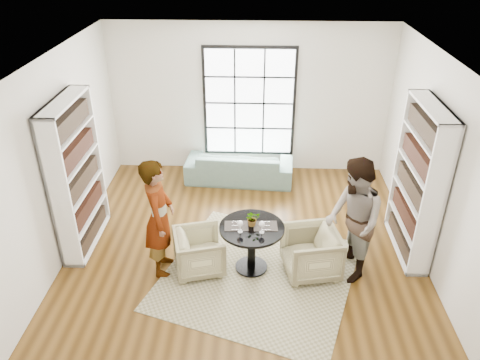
{
  "coord_description": "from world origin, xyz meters",
  "views": [
    {
      "loc": [
        0.17,
        -5.82,
        4.58
      ],
      "look_at": [
        -0.08,
        0.4,
        1.13
      ],
      "focal_mm": 35.0,
      "sensor_mm": 36.0,
      "label": 1
    }
  ],
  "objects_px": {
    "sofa": "(239,166)",
    "wine_glass_right": "(262,225)",
    "person_left": "(159,218)",
    "armchair_right": "(311,252)",
    "flower_centerpiece": "(253,218)",
    "pedestal_table": "(252,239)",
    "armchair_left": "(200,252)",
    "person_right": "(353,221)",
    "wine_glass_left": "(240,224)"
  },
  "relations": [
    {
      "from": "sofa",
      "to": "armchair_left",
      "type": "bearing_deg",
      "value": 84.5
    },
    {
      "from": "sofa",
      "to": "person_left",
      "type": "height_order",
      "value": "person_left"
    },
    {
      "from": "wine_glass_right",
      "to": "flower_centerpiece",
      "type": "bearing_deg",
      "value": 126.53
    },
    {
      "from": "sofa",
      "to": "person_left",
      "type": "xyz_separation_m",
      "value": [
        -1.02,
        -2.8,
        0.6
      ]
    },
    {
      "from": "armchair_left",
      "to": "person_right",
      "type": "distance_m",
      "value": 2.26
    },
    {
      "from": "sofa",
      "to": "wine_glass_right",
      "type": "bearing_deg",
      "value": 102.6
    },
    {
      "from": "sofa",
      "to": "person_left",
      "type": "distance_m",
      "value": 3.04
    },
    {
      "from": "armchair_right",
      "to": "wine_glass_right",
      "type": "relative_size",
      "value": 4.13
    },
    {
      "from": "sofa",
      "to": "pedestal_table",
      "type": "bearing_deg",
      "value": 100.14
    },
    {
      "from": "armchair_right",
      "to": "wine_glass_right",
      "type": "xyz_separation_m",
      "value": [
        -0.73,
        -0.09,
        0.53
      ]
    },
    {
      "from": "armchair_right",
      "to": "person_right",
      "type": "xyz_separation_m",
      "value": [
        0.55,
        0.0,
        0.57
      ]
    },
    {
      "from": "person_left",
      "to": "wine_glass_right",
      "type": "height_order",
      "value": "person_left"
    },
    {
      "from": "pedestal_table",
      "to": "armchair_left",
      "type": "distance_m",
      "value": 0.8
    },
    {
      "from": "person_right",
      "to": "armchair_left",
      "type": "bearing_deg",
      "value": -98.83
    },
    {
      "from": "sofa",
      "to": "flower_centerpiece",
      "type": "relative_size",
      "value": 9.2
    },
    {
      "from": "armchair_left",
      "to": "person_left",
      "type": "distance_m",
      "value": 0.8
    },
    {
      "from": "person_left",
      "to": "wine_glass_left",
      "type": "height_order",
      "value": "person_left"
    },
    {
      "from": "sofa",
      "to": "person_right",
      "type": "distance_m",
      "value": 3.33
    },
    {
      "from": "pedestal_table",
      "to": "sofa",
      "type": "bearing_deg",
      "value": 96.13
    },
    {
      "from": "armchair_left",
      "to": "wine_glass_left",
      "type": "bearing_deg",
      "value": -112.55
    },
    {
      "from": "armchair_left",
      "to": "wine_glass_left",
      "type": "distance_m",
      "value": 0.83
    },
    {
      "from": "pedestal_table",
      "to": "flower_centerpiece",
      "type": "distance_m",
      "value": 0.32
    },
    {
      "from": "sofa",
      "to": "wine_glass_right",
      "type": "distance_m",
      "value": 2.97
    },
    {
      "from": "sofa",
      "to": "person_right",
      "type": "xyz_separation_m",
      "value": [
        1.71,
        -2.79,
        0.62
      ]
    },
    {
      "from": "person_right",
      "to": "wine_glass_right",
      "type": "relative_size",
      "value": 9.87
    },
    {
      "from": "pedestal_table",
      "to": "person_right",
      "type": "distance_m",
      "value": 1.47
    },
    {
      "from": "flower_centerpiece",
      "to": "person_right",
      "type": "bearing_deg",
      "value": -3.57
    },
    {
      "from": "armchair_left",
      "to": "wine_glass_right",
      "type": "xyz_separation_m",
      "value": [
        0.9,
        -0.08,
        0.56
      ]
    },
    {
      "from": "sofa",
      "to": "wine_glass_left",
      "type": "height_order",
      "value": "wine_glass_left"
    },
    {
      "from": "armchair_left",
      "to": "person_left",
      "type": "relative_size",
      "value": 0.39
    },
    {
      "from": "armchair_right",
      "to": "person_left",
      "type": "distance_m",
      "value": 2.25
    },
    {
      "from": "person_left",
      "to": "person_right",
      "type": "height_order",
      "value": "person_right"
    },
    {
      "from": "person_left",
      "to": "flower_centerpiece",
      "type": "height_order",
      "value": "person_left"
    },
    {
      "from": "person_left",
      "to": "flower_centerpiece",
      "type": "xyz_separation_m",
      "value": [
        1.32,
        0.1,
        -0.04
      ]
    },
    {
      "from": "armchair_right",
      "to": "person_left",
      "type": "relative_size",
      "value": 0.43
    },
    {
      "from": "person_left",
      "to": "wine_glass_right",
      "type": "xyz_separation_m",
      "value": [
        1.45,
        -0.08,
        -0.02
      ]
    },
    {
      "from": "pedestal_table",
      "to": "person_left",
      "type": "height_order",
      "value": "person_left"
    },
    {
      "from": "person_right",
      "to": "wine_glass_left",
      "type": "height_order",
      "value": "person_right"
    },
    {
      "from": "pedestal_table",
      "to": "wine_glass_right",
      "type": "height_order",
      "value": "wine_glass_right"
    },
    {
      "from": "wine_glass_left",
      "to": "wine_glass_right",
      "type": "bearing_deg",
      "value": 0.13
    },
    {
      "from": "sofa",
      "to": "armchair_right",
      "type": "distance_m",
      "value": 3.02
    },
    {
      "from": "armchair_left",
      "to": "wine_glass_left",
      "type": "height_order",
      "value": "wine_glass_left"
    },
    {
      "from": "pedestal_table",
      "to": "sofa",
      "type": "height_order",
      "value": "pedestal_table"
    },
    {
      "from": "sofa",
      "to": "flower_centerpiece",
      "type": "xyz_separation_m",
      "value": [
        0.3,
        -2.7,
        0.56
      ]
    },
    {
      "from": "sofa",
      "to": "armchair_left",
      "type": "xyz_separation_m",
      "value": [
        -0.47,
        -2.8,
        0.02
      ]
    },
    {
      "from": "armchair_right",
      "to": "flower_centerpiece",
      "type": "bearing_deg",
      "value": -107.2
    },
    {
      "from": "armchair_left",
      "to": "armchair_right",
      "type": "relative_size",
      "value": 0.92
    },
    {
      "from": "pedestal_table",
      "to": "armchair_left",
      "type": "relative_size",
      "value": 1.32
    },
    {
      "from": "armchair_right",
      "to": "person_right",
      "type": "distance_m",
      "value": 0.79
    },
    {
      "from": "person_right",
      "to": "flower_centerpiece",
      "type": "xyz_separation_m",
      "value": [
        -1.41,
        0.09,
        -0.06
      ]
    }
  ]
}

